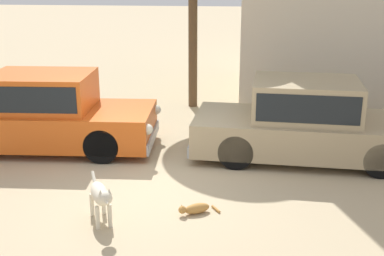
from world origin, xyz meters
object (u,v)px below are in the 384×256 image
(parked_sedan_nearest, at_px, (45,112))
(stray_cat, at_px, (195,209))
(parked_sedan_second, at_px, (306,120))
(stray_dog_spotted, at_px, (101,196))

(parked_sedan_nearest, bearing_deg, stray_cat, -41.42)
(parked_sedan_second, xyz_separation_m, stray_dog_spotted, (-3.08, -2.93, -0.30))
(parked_sedan_nearest, bearing_deg, parked_sedan_second, -3.30)
(stray_dog_spotted, relative_size, stray_cat, 1.65)
(parked_sedan_nearest, height_order, stray_dog_spotted, parked_sedan_nearest)
(parked_sedan_nearest, distance_m, stray_cat, 4.13)
(stray_cat, bearing_deg, parked_sedan_second, -154.43)
(stray_dog_spotted, bearing_deg, stray_cat, 81.64)
(stray_dog_spotted, distance_m, stray_cat, 1.38)
(stray_dog_spotted, bearing_deg, parked_sedan_nearest, -173.81)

